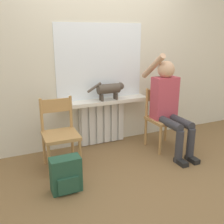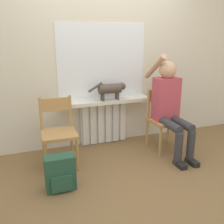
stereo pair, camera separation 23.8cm
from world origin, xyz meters
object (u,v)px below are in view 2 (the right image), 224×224
object	(u,v)px
chair_left	(58,131)
cat	(111,89)
chair_right	(164,118)
person	(170,103)
backpack	(60,173)

from	to	relation	value
chair_left	cat	world-z (taller)	cat
chair_right	person	world-z (taller)	person
cat	person	bearing A→B (deg)	-35.68
backpack	chair_left	bearing A→B (deg)	81.63
person	chair_right	bearing A→B (deg)	90.74
chair_right	person	bearing A→B (deg)	-90.85
person	cat	xyz separation A→B (m)	(-0.66, 0.47, 0.15)
cat	chair_left	bearing A→B (deg)	-156.30
chair_right	person	distance (m)	0.28
chair_left	backpack	size ratio (longest dim) A/B	2.24
chair_right	backpack	distance (m)	1.67
chair_left	cat	distance (m)	0.97
chair_right	backpack	size ratio (longest dim) A/B	2.24
cat	backpack	bearing A→B (deg)	-134.44
cat	backpack	size ratio (longest dim) A/B	1.46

